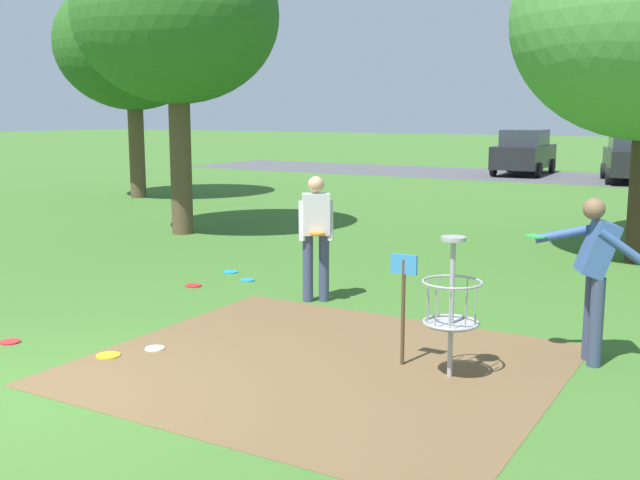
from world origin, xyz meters
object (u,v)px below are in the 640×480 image
at_px(frisbee_mid_grass, 108,356).
at_px(tree_mid_center, 176,17).
at_px(disc_golf_basket, 446,301).
at_px(frisbee_far_right, 247,280).
at_px(tree_near_left, 133,45).
at_px(parked_car_leftmost, 524,152).
at_px(frisbee_by_tee, 193,286).
at_px(frisbee_scattered_b, 155,349).
at_px(frisbee_far_left, 230,272).
at_px(parked_car_center_left, 633,157).
at_px(player_throwing, 316,231).
at_px(player_foreground_watching, 595,269).
at_px(frisbee_scattered_a, 10,342).

bearing_deg(frisbee_mid_grass, tree_mid_center, 125.04).
bearing_deg(disc_golf_basket, tree_mid_center, 145.49).
distance_m(frisbee_far_right, tree_near_left, 13.07).
bearing_deg(parked_car_leftmost, frisbee_by_tee, -86.54).
relative_size(frisbee_scattered_b, parked_car_leftmost, 0.05).
relative_size(frisbee_far_left, parked_car_center_left, 0.05).
height_order(parked_car_leftmost, parked_car_center_left, same).
xyz_separation_m(tree_near_left, parked_car_center_left, (12.11, 12.95, -3.58)).
bearing_deg(tree_mid_center, player_throwing, -33.56).
height_order(player_foreground_watching, frisbee_scattered_b, player_foreground_watching).
bearing_deg(player_foreground_watching, parked_car_leftmost, 107.02).
bearing_deg(frisbee_by_tee, tree_near_left, 137.27).
distance_m(tree_near_left, tree_mid_center, 7.35).
bearing_deg(frisbee_scattered_b, frisbee_scattered_a, -157.99).
xyz_separation_m(player_throwing, frisbee_scattered_a, (-2.00, -3.36, -0.96)).
distance_m(frisbee_scattered_a, parked_car_leftmost, 25.98).
relative_size(player_throwing, parked_car_center_left, 0.38).
bearing_deg(frisbee_far_left, tree_near_left, 140.74).
distance_m(frisbee_far_left, frisbee_far_right, 0.68).
xyz_separation_m(frisbee_far_right, frisbee_scattered_a, (-0.44, -3.92, 0.00)).
relative_size(frisbee_mid_grass, parked_car_leftmost, 0.06).
distance_m(frisbee_mid_grass, frisbee_scattered_a, 1.33).
relative_size(frisbee_far_left, frisbee_scattered_a, 1.12).
xyz_separation_m(player_foreground_watching, tree_mid_center, (-9.17, 4.39, 3.48)).
bearing_deg(parked_car_leftmost, player_throwing, -81.43).
bearing_deg(frisbee_far_left, tree_mid_center, 140.64).
bearing_deg(player_foreground_watching, tree_mid_center, 154.43).
relative_size(disc_golf_basket, frisbee_by_tee, 5.69).
bearing_deg(player_throwing, frisbee_mid_grass, -102.27).
bearing_deg(parked_car_center_left, player_throwing, -92.65).
xyz_separation_m(frisbee_mid_grass, frisbee_far_right, (-0.87, 3.72, 0.00)).
xyz_separation_m(player_foreground_watching, frisbee_by_tee, (-5.77, 0.63, -0.98)).
height_order(player_throwing, frisbee_scattered_b, player_throwing).
height_order(player_throwing, frisbee_mid_grass, player_throwing).
distance_m(tree_near_left, parked_car_leftmost, 16.65).
bearing_deg(frisbee_by_tee, tree_mid_center, 132.15).
height_order(frisbee_scattered_b, tree_near_left, tree_near_left).
bearing_deg(player_foreground_watching, tree_near_left, 148.72).
bearing_deg(frisbee_far_right, player_throwing, -19.81).
relative_size(frisbee_scattered_a, parked_car_leftmost, 0.05).
height_order(frisbee_scattered_b, parked_car_center_left, parked_car_center_left).
xyz_separation_m(frisbee_scattered_a, parked_car_center_left, (2.98, 24.56, 0.91)).
bearing_deg(frisbee_scattered_b, disc_golf_basket, 15.07).
distance_m(frisbee_far_right, parked_car_center_left, 20.81).
xyz_separation_m(frisbee_scattered_b, parked_car_leftmost, (-2.97, 25.29, 0.91)).
xyz_separation_m(player_foreground_watching, parked_car_center_left, (-2.77, 21.99, -0.06)).
relative_size(frisbee_far_left, parked_car_leftmost, 0.06).
distance_m(disc_golf_basket, frisbee_scattered_b, 3.22).
bearing_deg(frisbee_scattered_a, player_throwing, 59.28).
distance_m(tree_near_left, parked_car_center_left, 18.08).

